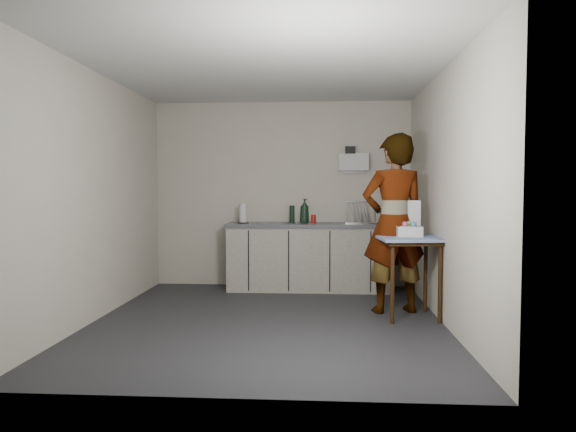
# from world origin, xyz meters

# --- Properties ---
(ground) EXTENTS (4.00, 4.00, 0.00)m
(ground) POSITION_xyz_m (0.00, 0.00, 0.00)
(ground) COLOR #29282E
(ground) RESTS_ON ground
(wall_back) EXTENTS (3.60, 0.02, 2.60)m
(wall_back) POSITION_xyz_m (0.00, 1.99, 1.30)
(wall_back) COLOR beige
(wall_back) RESTS_ON ground
(wall_right) EXTENTS (0.02, 4.00, 2.60)m
(wall_right) POSITION_xyz_m (1.79, 0.00, 1.30)
(wall_right) COLOR beige
(wall_right) RESTS_ON ground
(wall_left) EXTENTS (0.02, 4.00, 2.60)m
(wall_left) POSITION_xyz_m (-1.79, 0.00, 1.30)
(wall_left) COLOR beige
(wall_left) RESTS_ON ground
(ceiling) EXTENTS (3.60, 4.00, 0.01)m
(ceiling) POSITION_xyz_m (0.00, 0.00, 2.60)
(ceiling) COLOR white
(ceiling) RESTS_ON wall_back
(kitchen_counter) EXTENTS (2.24, 0.62, 0.91)m
(kitchen_counter) POSITION_xyz_m (0.40, 1.70, 0.43)
(kitchen_counter) COLOR black
(kitchen_counter) RESTS_ON ground
(wall_shelf) EXTENTS (0.42, 0.18, 0.37)m
(wall_shelf) POSITION_xyz_m (1.00, 1.92, 1.75)
(wall_shelf) COLOR white
(wall_shelf) RESTS_ON ground
(side_table) EXTENTS (0.73, 0.73, 0.87)m
(side_table) POSITION_xyz_m (1.50, 0.24, 0.76)
(side_table) COLOR #331E0B
(side_table) RESTS_ON ground
(standing_man) EXTENTS (0.81, 0.63, 1.98)m
(standing_man) POSITION_xyz_m (1.36, 0.47, 0.99)
(standing_man) COLOR #B2A593
(standing_man) RESTS_ON ground
(soap_bottle) EXTENTS (0.18, 0.18, 0.33)m
(soap_bottle) POSITION_xyz_m (0.33, 1.69, 1.08)
(soap_bottle) COLOR black
(soap_bottle) RESTS_ON kitchen_counter
(soda_can) EXTENTS (0.06, 0.06, 0.12)m
(soda_can) POSITION_xyz_m (0.45, 1.66, 0.97)
(soda_can) COLOR red
(soda_can) RESTS_ON kitchen_counter
(dark_bottle) EXTENTS (0.07, 0.07, 0.24)m
(dark_bottle) POSITION_xyz_m (0.16, 1.73, 1.03)
(dark_bottle) COLOR black
(dark_bottle) RESTS_ON kitchen_counter
(paper_towel) EXTENTS (0.15, 0.15, 0.26)m
(paper_towel) POSITION_xyz_m (-0.50, 1.63, 1.03)
(paper_towel) COLOR black
(paper_towel) RESTS_ON kitchen_counter
(dish_rack) EXTENTS (0.43, 0.33, 0.30)m
(dish_rack) POSITION_xyz_m (1.08, 1.72, 0.98)
(dish_rack) COLOR silver
(dish_rack) RESTS_ON kitchen_counter
(bakery_box) EXTENTS (0.29, 0.30, 0.38)m
(bakery_box) POSITION_xyz_m (1.50, 0.33, 0.95)
(bakery_box) COLOR white
(bakery_box) RESTS_ON side_table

